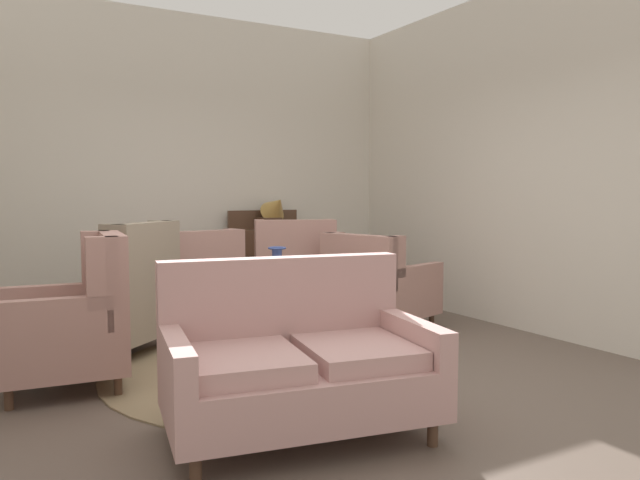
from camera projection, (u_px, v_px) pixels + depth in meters
name	position (u px, v px, depth m)	size (l,w,h in m)	color
ground	(296.00, 380.00, 4.43)	(8.61, 8.61, 0.00)	brown
wall_back	(172.00, 163.00, 6.98)	(5.58, 0.08, 3.38)	silver
wall_right	(485.00, 160.00, 6.43)	(0.08, 4.30, 3.38)	silver
baseboard_back	(176.00, 305.00, 7.05)	(5.42, 0.03, 0.12)	#4C3323
area_rug	(278.00, 368.00, 4.69)	(2.63, 2.63, 0.01)	#847051
coffee_table	(283.00, 304.00, 5.01)	(0.97, 0.97, 0.52)	#4C3323
porcelain_vase	(277.00, 274.00, 4.99)	(0.20, 0.20, 0.39)	#384C93
settee	(297.00, 364.00, 3.42)	(1.58, 1.09, 0.97)	tan
armchair_beside_settee	(194.00, 285.00, 6.13)	(0.92, 0.92, 0.99)	tan
armchair_far_left	(377.00, 288.00, 6.05)	(1.11, 1.08, 0.96)	tan
armchair_near_window	(75.00, 323.00, 4.20)	(0.88, 0.80, 1.07)	tan
armchair_back_corner	(126.00, 298.00, 5.16)	(1.09, 1.09, 1.11)	gray
armchair_near_sideboard	(293.00, 277.00, 6.58)	(1.06, 1.04, 1.07)	tan
side_table	(359.00, 295.00, 5.64)	(0.51, 0.51, 0.67)	#4C3323
sideboard	(268.00, 262.00, 7.33)	(0.90, 0.34, 1.14)	#4C3323
gramophone	(274.00, 210.00, 7.23)	(0.34, 0.40, 0.48)	#4C3323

